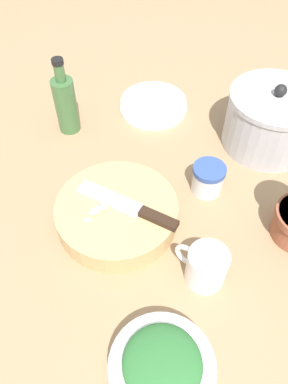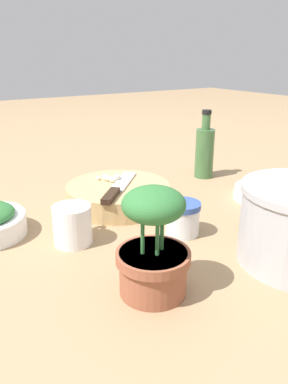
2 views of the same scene
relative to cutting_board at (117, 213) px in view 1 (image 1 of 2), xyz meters
The scene contains 10 objects.
ground_plane 0.09m from the cutting_board, 96.93° to the left, with size 5.00×5.00×0.00m, color #997A56.
cutting_board is the anchor object (origin of this frame).
chef_knife 0.05m from the cutting_board, 59.30° to the left, with size 0.18×0.18×0.01m.
garlic_cloves 0.05m from the cutting_board, 89.22° to the right, with size 0.06×0.06×0.02m.
herb_bowl 0.31m from the cutting_board, ahead, with size 0.17×0.17×0.07m.
spice_jar 0.22m from the cutting_board, 98.39° to the left, with size 0.07×0.07×0.07m.
coffee_mug 0.22m from the cutting_board, 36.61° to the left, with size 0.09×0.08×0.08m.
plate_stack 0.39m from the cutting_board, 152.30° to the left, with size 0.18×0.18×0.03m.
oil_bottle 0.34m from the cutting_board, behind, with size 0.06×0.06×0.20m.
stock_pot 0.44m from the cutting_board, 108.45° to the left, with size 0.22×0.22×0.17m.
Camera 1 is at (0.48, -0.16, 0.65)m, focal length 35.00 mm.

